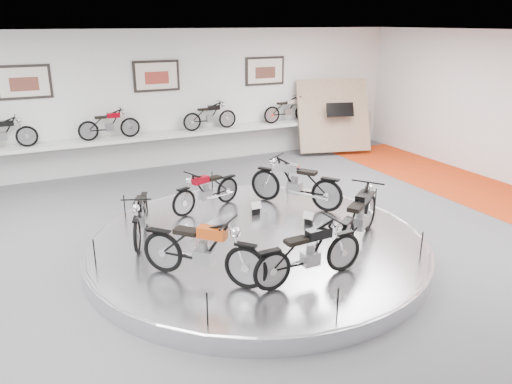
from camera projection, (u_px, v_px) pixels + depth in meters
name	position (u px, v px, depth m)	size (l,w,h in m)	color
floor	(264.00, 259.00, 9.30)	(16.00, 16.00, 0.00)	#535355
ceiling	(266.00, 34.00, 8.00)	(16.00, 16.00, 0.00)	white
wall_back	(158.00, 100.00, 14.61)	(16.00, 16.00, 0.00)	white
dado_band	(161.00, 148.00, 15.07)	(15.68, 0.04, 1.10)	#BCBCBA
display_platform	(257.00, 245.00, 9.51)	(6.40, 6.40, 0.30)	silver
platform_rim	(257.00, 239.00, 9.47)	(6.40, 6.40, 0.10)	#B2B2BA
shelf	(163.00, 136.00, 14.68)	(11.00, 0.55, 0.10)	silver
poster_left	(24.00, 82.00, 12.91)	(1.35, 0.06, 0.88)	silver
poster_center	(157.00, 76.00, 14.35)	(1.35, 0.06, 0.88)	silver
poster_right	(265.00, 71.00, 15.79)	(1.35, 0.06, 0.88)	silver
display_panel	(333.00, 116.00, 16.39)	(2.40, 0.12, 2.40)	tan
shelf_bike_a	(2.00, 135.00, 12.82)	(1.22, 0.42, 0.73)	black
shelf_bike_b	(109.00, 126.00, 13.93)	(1.22, 0.42, 0.73)	maroon
shelf_bike_c	(210.00, 118.00, 15.16)	(1.22, 0.42, 0.73)	black
shelf_bike_d	(287.00, 111.00, 16.27)	(1.22, 0.42, 0.73)	silver
bike_a	(296.00, 182.00, 10.95)	(1.87, 0.66, 1.10)	silver
bike_b	(206.00, 190.00, 10.77)	(1.52, 0.54, 0.90)	maroon
bike_c	(140.00, 215.00, 9.33)	(1.57, 0.56, 0.93)	black
bike_d	(203.00, 249.00, 7.76)	(1.83, 0.65, 1.08)	#B94210
bike_e	(309.00, 252.00, 7.77)	(1.69, 0.60, 0.99)	black
bike_f	(359.00, 216.00, 9.07)	(1.83, 0.65, 1.08)	black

